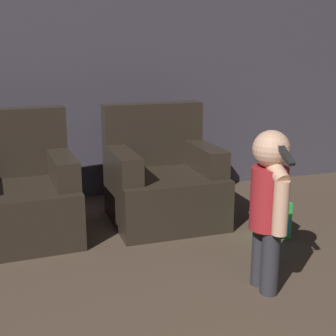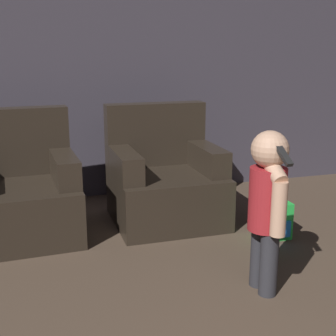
{
  "view_description": "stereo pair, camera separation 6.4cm",
  "coord_description": "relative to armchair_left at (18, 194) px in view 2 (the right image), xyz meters",
  "views": [
    {
      "loc": [
        -0.83,
        0.3,
        1.33
      ],
      "look_at": [
        0.08,
        3.03,
        0.6
      ],
      "focal_mm": 50.0,
      "sensor_mm": 36.0,
      "label": 1
    },
    {
      "loc": [
        -0.77,
        0.28,
        1.33
      ],
      "look_at": [
        0.08,
        3.03,
        0.6
      ],
      "focal_mm": 50.0,
      "sensor_mm": 36.0,
      "label": 2
    }
  ],
  "objects": [
    {
      "name": "person_toddler",
      "position": [
        1.31,
        -1.27,
        0.23
      ],
      "size": [
        0.2,
        0.35,
        0.92
      ],
      "rotation": [
        0.0,
        0.0,
        -1.58
      ],
      "color": "#28282D",
      "rests_on": "ground_plane"
    },
    {
      "name": "armchair_left",
      "position": [
        0.0,
        0.0,
        0.0
      ],
      "size": [
        0.85,
        0.82,
        0.91
      ],
      "rotation": [
        0.0,
        0.0,
        0.04
      ],
      "color": "black",
      "rests_on": "ground_plane"
    },
    {
      "name": "armchair_right",
      "position": [
        1.11,
        0.0,
        0.0
      ],
      "size": [
        0.82,
        0.79,
        0.91
      ],
      "rotation": [
        0.0,
        0.0,
        0.0
      ],
      "color": "black",
      "rests_on": "ground_plane"
    },
    {
      "name": "wall_back",
      "position": [
        0.85,
        0.8,
        0.99
      ],
      "size": [
        8.4,
        0.05,
        2.6
      ],
      "color": "#3D3842",
      "rests_on": "ground_plane"
    },
    {
      "name": "toy_backpack",
      "position": [
        1.76,
        -0.59,
        -0.18
      ],
      "size": [
        0.21,
        0.22,
        0.27
      ],
      "color": "green",
      "rests_on": "ground_plane"
    }
  ]
}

